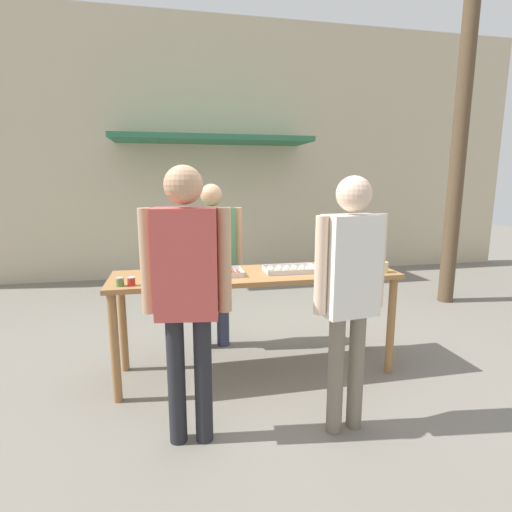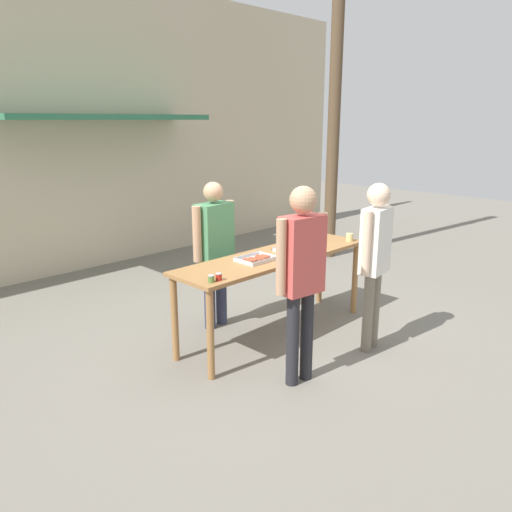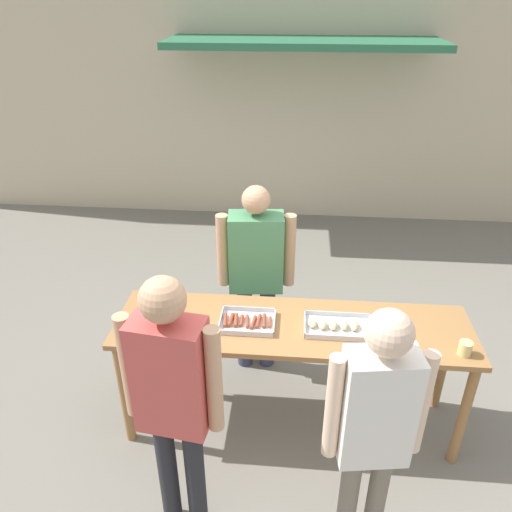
# 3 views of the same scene
# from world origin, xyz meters

# --- Properties ---
(ground_plane) EXTENTS (24.00, 24.00, 0.00)m
(ground_plane) POSITION_xyz_m (0.00, 0.00, 0.00)
(ground_plane) COLOR slate
(building_facade_back) EXTENTS (12.00, 1.11, 4.50)m
(building_facade_back) POSITION_xyz_m (0.00, 3.98, 2.26)
(building_facade_back) COLOR beige
(building_facade_back) RESTS_ON ground
(serving_table) EXTENTS (2.49, 0.68, 0.93)m
(serving_table) POSITION_xyz_m (0.00, 0.00, 0.82)
(serving_table) COLOR olive
(serving_table) RESTS_ON ground
(food_tray_sausages) EXTENTS (0.39, 0.29, 0.04)m
(food_tray_sausages) POSITION_xyz_m (-0.32, -0.01, 0.95)
(food_tray_sausages) COLOR silver
(food_tray_sausages) RESTS_ON serving_table
(food_tray_buns) EXTENTS (0.47, 0.28, 0.06)m
(food_tray_buns) POSITION_xyz_m (0.30, -0.01, 0.96)
(food_tray_buns) COLOR silver
(food_tray_buns) RESTS_ON serving_table
(condiment_jar_mustard) EXTENTS (0.06, 0.06, 0.07)m
(condiment_jar_mustard) POSITION_xyz_m (-1.12, -0.23, 0.97)
(condiment_jar_mustard) COLOR #567A38
(condiment_jar_mustard) RESTS_ON serving_table
(condiment_jar_ketchup) EXTENTS (0.06, 0.06, 0.07)m
(condiment_jar_ketchup) POSITION_xyz_m (-1.03, -0.23, 0.97)
(condiment_jar_ketchup) COLOR #B22319
(condiment_jar_ketchup) RESTS_ON serving_table
(beer_cup) EXTENTS (0.09, 0.09, 0.10)m
(beer_cup) POSITION_xyz_m (1.10, -0.21, 0.98)
(beer_cup) COLOR #DBC67A
(beer_cup) RESTS_ON serving_table
(person_server_behind_table) EXTENTS (0.63, 0.27, 1.70)m
(person_server_behind_table) POSITION_xyz_m (-0.32, 0.65, 1.01)
(person_server_behind_table) COLOR #333851
(person_server_behind_table) RESTS_ON ground
(person_customer_holding_hotdog) EXTENTS (0.56, 0.27, 1.83)m
(person_customer_holding_hotdog) POSITION_xyz_m (-0.63, -0.88, 1.11)
(person_customer_holding_hotdog) COLOR #232328
(person_customer_holding_hotdog) RESTS_ON ground
(person_customer_with_cup) EXTENTS (0.52, 0.25, 1.77)m
(person_customer_with_cup) POSITION_xyz_m (0.43, -0.98, 1.08)
(person_customer_with_cup) COLOR #756B5B
(person_customer_with_cup) RESTS_ON ground
(utility_pole) EXTENTS (1.10, 0.21, 6.81)m
(utility_pole) POSITION_xyz_m (3.17, 1.58, 3.50)
(utility_pole) COLOR brown
(utility_pole) RESTS_ON ground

